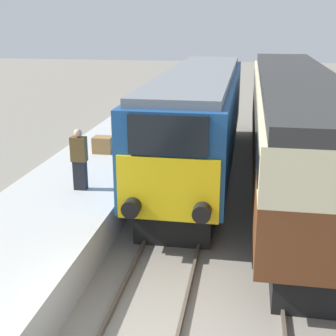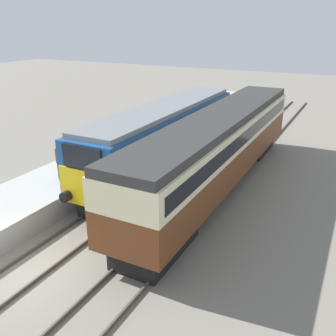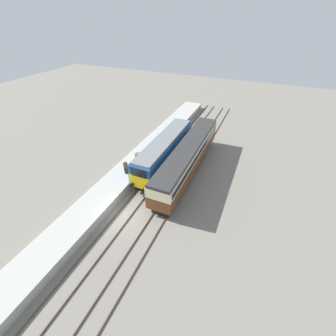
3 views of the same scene
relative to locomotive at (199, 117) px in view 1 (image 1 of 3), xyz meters
The scene contains 7 objects.
platform_left 4.48m from the locomotive, 142.70° to the right, with size 3.50×50.00×0.97m.
rails_near_track 5.90m from the locomotive, 90.00° to the right, with size 1.51×60.00×0.14m.
rails_far_track 6.81m from the locomotive, 58.34° to the right, with size 1.50×60.00×0.14m.
locomotive is the anchor object (origin of this frame).
passenger_carriage 3.44m from the locomotive, ahead, with size 2.75×17.61×3.94m.
person_on_platform 5.82m from the locomotive, 119.57° to the right, with size 0.44×0.26×1.79m.
luggage_crate 3.71m from the locomotive, 160.32° to the right, with size 0.70×0.56×0.60m.
Camera 1 is at (1.77, -6.67, 5.69)m, focal length 50.00 mm.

